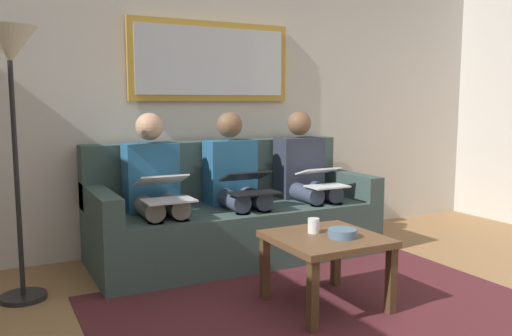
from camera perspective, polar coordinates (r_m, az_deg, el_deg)
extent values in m
cube|color=beige|center=(4.54, -5.27, 8.18)|extent=(6.00, 0.12, 2.60)
cube|color=#4C1E23|center=(3.23, 7.18, -15.00)|extent=(2.60, 1.80, 0.01)
cube|color=#384C47|center=(4.16, -2.23, -6.86)|extent=(2.20, 0.90, 0.42)
cube|color=#384C47|center=(4.39, -4.19, -0.15)|extent=(2.20, 0.20, 0.48)
cube|color=#384C47|center=(4.62, 9.42, -1.61)|extent=(0.14, 0.90, 0.20)
cube|color=#384C47|center=(3.78, -16.56, -3.76)|extent=(0.14, 0.90, 0.20)
cube|color=#B7892D|center=(4.47, -4.86, 11.42)|extent=(1.40, 0.04, 0.65)
cube|color=#B2B7BC|center=(4.44, -4.74, 11.44)|extent=(1.30, 0.01, 0.55)
cube|color=brown|center=(3.17, 7.61, -7.62)|extent=(0.62, 0.62, 0.04)
cube|color=#4C331E|center=(3.19, 14.42, -11.75)|extent=(0.05, 0.05, 0.39)
cube|color=#4C331E|center=(2.88, 6.16, -13.68)|extent=(0.05, 0.05, 0.39)
cube|color=#4C331E|center=(3.58, 8.64, -9.47)|extent=(0.05, 0.05, 0.39)
cube|color=#4C331E|center=(3.31, 0.95, -10.80)|extent=(0.05, 0.05, 0.39)
cylinder|color=silver|center=(3.20, 6.25, -6.23)|extent=(0.07, 0.07, 0.09)
cylinder|color=slate|center=(3.13, 9.32, -6.98)|extent=(0.17, 0.17, 0.05)
cube|color=#2D3342|center=(4.46, 4.67, 0.10)|extent=(0.38, 0.22, 0.50)
sphere|color=brown|center=(4.43, 4.71, 4.85)|extent=(0.20, 0.20, 0.20)
cylinder|color=#384256|center=(4.36, 7.11, -2.49)|extent=(0.14, 0.42, 0.14)
cylinder|color=#384256|center=(4.26, 5.10, -2.68)|extent=(0.14, 0.42, 0.14)
cylinder|color=#384256|center=(4.25, 8.65, -6.63)|extent=(0.11, 0.11, 0.42)
cylinder|color=#384256|center=(4.15, 6.62, -6.93)|extent=(0.11, 0.11, 0.42)
cube|color=white|center=(4.13, 7.73, -1.98)|extent=(0.31, 0.21, 0.01)
cube|color=white|center=(4.22, 6.74, -0.32)|extent=(0.31, 0.20, 0.07)
cube|color=#A5C6EA|center=(4.22, 6.77, -0.27)|extent=(0.28, 0.18, 0.05)
cube|color=#235B84|center=(4.16, -2.84, -0.40)|extent=(0.38, 0.22, 0.50)
sphere|color=brown|center=(4.13, -2.87, 4.70)|extent=(0.20, 0.20, 0.20)
cylinder|color=#384256|center=(4.04, -0.43, -3.21)|extent=(0.14, 0.42, 0.14)
cylinder|color=#384256|center=(3.96, -2.75, -3.42)|extent=(0.14, 0.42, 0.14)
cylinder|color=#384256|center=(3.92, 0.98, -7.73)|extent=(0.11, 0.11, 0.42)
cylinder|color=#384256|center=(3.84, -1.41, -8.05)|extent=(0.11, 0.11, 0.42)
cube|color=black|center=(3.80, -0.21, -2.70)|extent=(0.36, 0.21, 0.01)
cube|color=black|center=(3.91, -1.16, -0.89)|extent=(0.36, 0.20, 0.09)
cube|color=#A5C6EA|center=(3.91, -1.13, -0.84)|extent=(0.32, 0.17, 0.07)
cube|color=#235B84|center=(3.94, -11.34, -0.96)|extent=(0.38, 0.22, 0.50)
sphere|color=tan|center=(3.91, -11.48, 4.42)|extent=(0.20, 0.20, 0.20)
cylinder|color=gray|center=(3.80, -9.09, -3.97)|extent=(0.14, 0.42, 0.14)
cylinder|color=gray|center=(3.75, -11.71, -4.18)|extent=(0.14, 0.42, 0.14)
cylinder|color=gray|center=(3.67, -7.97, -8.84)|extent=(0.11, 0.11, 0.42)
cylinder|color=gray|center=(3.62, -10.69, -9.13)|extent=(0.11, 0.11, 0.42)
cube|color=silver|center=(3.56, -9.43, -3.48)|extent=(0.34, 0.23, 0.01)
cube|color=silver|center=(3.69, -10.23, -1.30)|extent=(0.34, 0.22, 0.09)
cube|color=#A5C6EA|center=(3.69, -10.21, -1.25)|extent=(0.30, 0.19, 0.08)
cylinder|color=black|center=(3.66, -23.88, -12.64)|extent=(0.28, 0.28, 0.03)
cylinder|color=black|center=(3.49, -24.49, -1.19)|extent=(0.03, 0.03, 1.50)
cone|color=beige|center=(3.47, -25.19, 11.98)|extent=(0.32, 0.32, 0.22)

